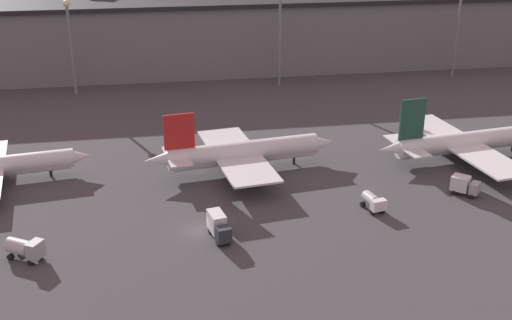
{
  "coord_description": "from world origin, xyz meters",
  "views": [
    {
      "loc": [
        -5.53,
        -87.17,
        48.26
      ],
      "look_at": [
        11.17,
        12.5,
        6.0
      ],
      "focal_mm": 45.0,
      "sensor_mm": 36.0,
      "label": 1
    }
  ],
  "objects_px": {
    "service_vehicle_0": "(25,248)",
    "service_vehicle_2": "(373,202)",
    "airplane_1": "(242,153)",
    "service_vehicle_3": "(464,185)",
    "airplane_2": "(465,142)",
    "service_vehicle_5": "(219,226)"
  },
  "relations": [
    {
      "from": "airplane_2",
      "to": "service_vehicle_3",
      "type": "distance_m",
      "value": 17.58
    },
    {
      "from": "service_vehicle_0",
      "to": "service_vehicle_2",
      "type": "xyz_separation_m",
      "value": [
        53.76,
        6.58,
        -0.27
      ]
    },
    {
      "from": "airplane_2",
      "to": "service_vehicle_2",
      "type": "relative_size",
      "value": 7.72
    },
    {
      "from": "airplane_2",
      "to": "service_vehicle_2",
      "type": "height_order",
      "value": "airplane_2"
    },
    {
      "from": "service_vehicle_3",
      "to": "airplane_1",
      "type": "bearing_deg",
      "value": -161.76
    },
    {
      "from": "airplane_2",
      "to": "service_vehicle_5",
      "type": "relative_size",
      "value": 5.86
    },
    {
      "from": "airplane_1",
      "to": "service_vehicle_5",
      "type": "height_order",
      "value": "airplane_1"
    },
    {
      "from": "service_vehicle_3",
      "to": "service_vehicle_2",
      "type": "bearing_deg",
      "value": -127.21
    },
    {
      "from": "airplane_1",
      "to": "service_vehicle_3",
      "type": "distance_m",
      "value": 39.94
    },
    {
      "from": "service_vehicle_5",
      "to": "service_vehicle_2",
      "type": "bearing_deg",
      "value": 89.59
    },
    {
      "from": "airplane_1",
      "to": "service_vehicle_0",
      "type": "bearing_deg",
      "value": -150.76
    },
    {
      "from": "airplane_2",
      "to": "service_vehicle_3",
      "type": "height_order",
      "value": "airplane_2"
    },
    {
      "from": "airplane_1",
      "to": "service_vehicle_5",
      "type": "xyz_separation_m",
      "value": [
        -7.14,
        -24.65,
        -1.49
      ]
    },
    {
      "from": "service_vehicle_5",
      "to": "airplane_2",
      "type": "bearing_deg",
      "value": 103.63
    },
    {
      "from": "airplane_1",
      "to": "service_vehicle_5",
      "type": "relative_size",
      "value": 5.65
    },
    {
      "from": "airplane_2",
      "to": "airplane_1",
      "type": "bearing_deg",
      "value": 171.01
    },
    {
      "from": "airplane_1",
      "to": "service_vehicle_0",
      "type": "height_order",
      "value": "airplane_1"
    },
    {
      "from": "airplane_2",
      "to": "service_vehicle_0",
      "type": "bearing_deg",
      "value": -169.96
    },
    {
      "from": "service_vehicle_0",
      "to": "service_vehicle_3",
      "type": "distance_m",
      "value": 71.79
    },
    {
      "from": "airplane_2",
      "to": "service_vehicle_5",
      "type": "distance_m",
      "value": 56.4
    },
    {
      "from": "service_vehicle_3",
      "to": "airplane_2",
      "type": "bearing_deg",
      "value": 106.56
    },
    {
      "from": "airplane_2",
      "to": "service_vehicle_3",
      "type": "relative_size",
      "value": 7.53
    }
  ]
}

